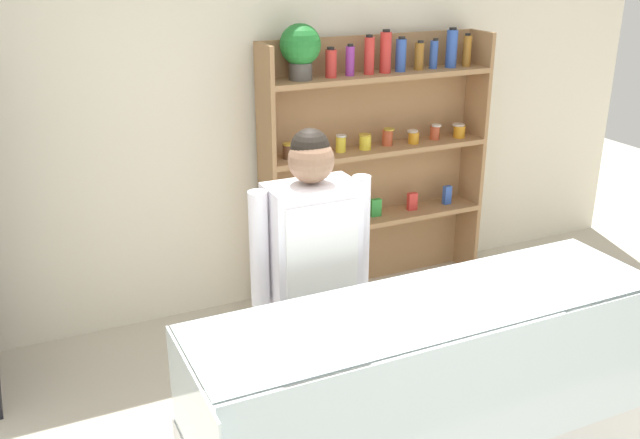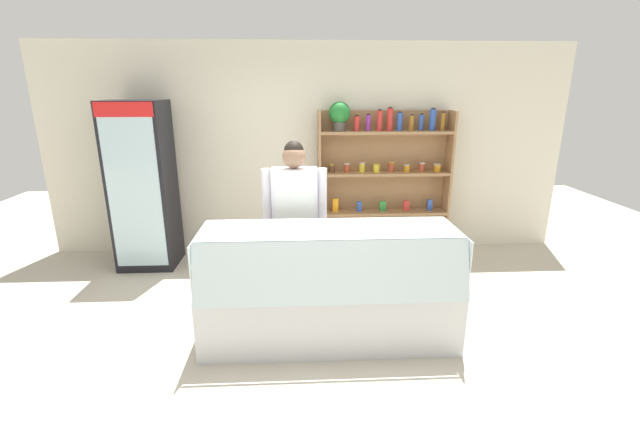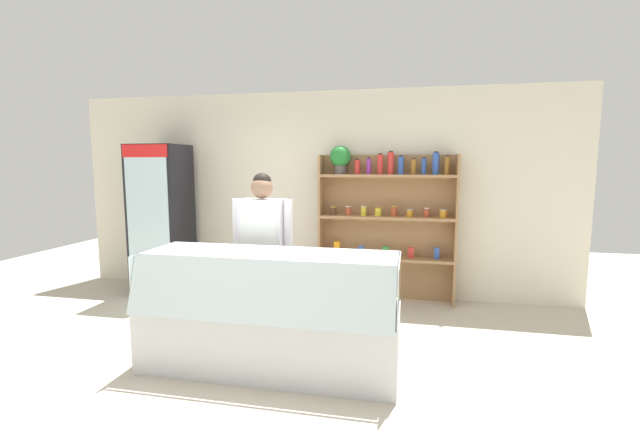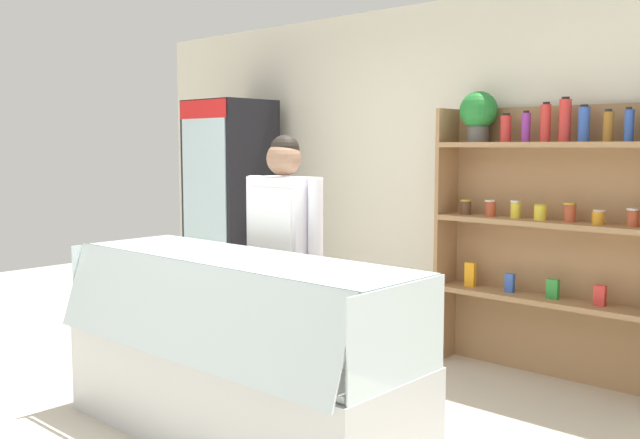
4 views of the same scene
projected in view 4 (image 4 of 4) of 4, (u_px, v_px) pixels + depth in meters
ground_plane at (218, 435)px, 3.95m from camera, size 12.00×12.00×0.00m
back_wall at (450, 178)px, 5.53m from camera, size 6.80×0.10×2.70m
drinks_fridge at (231, 211)px, 6.53m from camera, size 0.67×0.62×2.01m
shelving_unit at (550, 216)px, 4.79m from camera, size 1.71×0.29×1.98m
deli_display_case at (235, 384)px, 3.86m from camera, size 2.18×0.80×1.01m
shop_clerk at (284, 243)px, 4.47m from camera, size 0.63×0.25×1.67m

